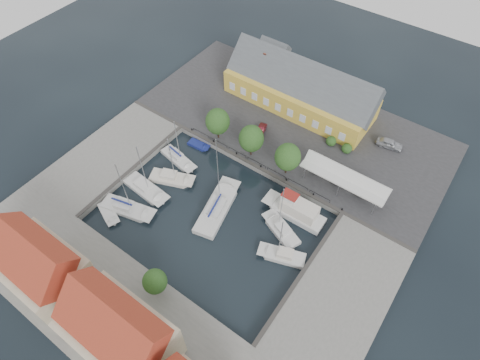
# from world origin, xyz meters

# --- Properties ---
(ground) EXTENTS (140.00, 140.00, 0.00)m
(ground) POSITION_xyz_m (0.00, 0.00, 0.00)
(ground) COLOR black
(ground) RESTS_ON ground
(north_quay) EXTENTS (56.00, 26.00, 1.00)m
(north_quay) POSITION_xyz_m (0.00, 23.00, 0.50)
(north_quay) COLOR #2D2D30
(north_quay) RESTS_ON ground
(west_quay) EXTENTS (12.00, 24.00, 1.00)m
(west_quay) POSITION_xyz_m (-22.00, -2.00, 0.50)
(west_quay) COLOR slate
(west_quay) RESTS_ON ground
(east_quay) EXTENTS (12.00, 24.00, 1.00)m
(east_quay) POSITION_xyz_m (22.00, -2.00, 0.50)
(east_quay) COLOR slate
(east_quay) RESTS_ON ground
(south_bank) EXTENTS (56.00, 14.00, 1.00)m
(south_bank) POSITION_xyz_m (0.00, -21.00, 0.50)
(south_bank) COLOR slate
(south_bank) RESTS_ON ground
(quay_edge_fittings) EXTENTS (56.00, 24.72, 0.40)m
(quay_edge_fittings) POSITION_xyz_m (0.02, 4.75, 1.06)
(quay_edge_fittings) COLOR #383533
(quay_edge_fittings) RESTS_ON north_quay
(warehouse) EXTENTS (28.56, 14.00, 9.55)m
(warehouse) POSITION_xyz_m (-2.60, 28.36, 4.43)
(warehouse) COLOR gold
(warehouse) RESTS_ON north_quay
(tent_canopy) EXTENTS (14.00, 4.00, 2.83)m
(tent_canopy) POSITION_xyz_m (14.00, 14.50, 3.68)
(tent_canopy) COLOR silver
(tent_canopy) RESTS_ON north_quay
(quay_trees) EXTENTS (18.20, 4.20, 6.30)m
(quay_trees) POSITION_xyz_m (-2.00, 12.00, 4.88)
(quay_trees) COLOR black
(quay_trees) RESTS_ON north_quay
(car_silver) EXTENTS (4.81, 2.59, 1.56)m
(car_silver) POSITION_xyz_m (16.55, 27.52, 1.78)
(car_silver) COLOR #B1B3B9
(car_silver) RESTS_ON north_quay
(car_red) EXTENTS (2.19, 3.81, 1.19)m
(car_red) POSITION_xyz_m (-3.50, 17.36, 1.59)
(car_red) COLOR #59141C
(car_red) RESTS_ON north_quay
(center_sailboat) EXTENTS (5.83, 11.78, 15.29)m
(center_sailboat) POSITION_xyz_m (-0.12, -0.02, 0.36)
(center_sailboat) COLOR silver
(center_sailboat) RESTS_ON ground
(trawler) EXTENTS (10.28, 3.24, 5.00)m
(trawler) POSITION_xyz_m (10.34, 6.35, 1.02)
(trawler) COLOR silver
(trawler) RESTS_ON ground
(east_boat_a) EXTENTS (7.46, 4.95, 10.34)m
(east_boat_a) POSITION_xyz_m (10.15, 2.52, 0.26)
(east_boat_a) COLOR silver
(east_boat_a) RESTS_ON ground
(east_boat_b) EXTENTS (7.24, 4.36, 9.71)m
(east_boat_b) POSITION_xyz_m (12.58, -1.01, 0.26)
(east_boat_b) COLOR silver
(east_boat_b) RESTS_ON ground
(west_boat_a) EXTENTS (7.87, 3.48, 10.28)m
(west_boat_a) POSITION_xyz_m (-11.94, 4.30, 0.27)
(west_boat_a) COLOR silver
(west_boat_a) RESTS_ON ground
(west_boat_b) EXTENTS (7.91, 5.15, 10.46)m
(west_boat_b) POSITION_xyz_m (-10.04, 0.37, 0.26)
(west_boat_b) COLOR beige
(west_boat_b) RESTS_ON ground
(west_boat_c) EXTENTS (8.82, 3.41, 11.61)m
(west_boat_c) POSITION_xyz_m (-11.92, -3.71, 0.26)
(west_boat_c) COLOR silver
(west_boat_c) RESTS_ON ground
(west_boat_d) EXTENTS (9.33, 4.80, 12.00)m
(west_boat_d) POSITION_xyz_m (-11.61, -8.20, 0.27)
(west_boat_d) COLOR silver
(west_boat_d) RESTS_ON ground
(launch_sw) EXTENTS (5.41, 3.66, 0.98)m
(launch_sw) POSITION_xyz_m (-13.40, -10.44, 0.09)
(launch_sw) COLOR silver
(launch_sw) RESTS_ON ground
(launch_nw) EXTENTS (4.23, 1.90, 0.88)m
(launch_nw) POSITION_xyz_m (-11.26, 9.02, 0.09)
(launch_nw) COLOR navy
(launch_nw) RESTS_ON ground
(townhouses) EXTENTS (36.30, 8.50, 12.00)m
(townhouses) POSITION_xyz_m (1.93, -23.24, 5.82)
(townhouses) COLOR beige
(townhouses) RESTS_ON south_bank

